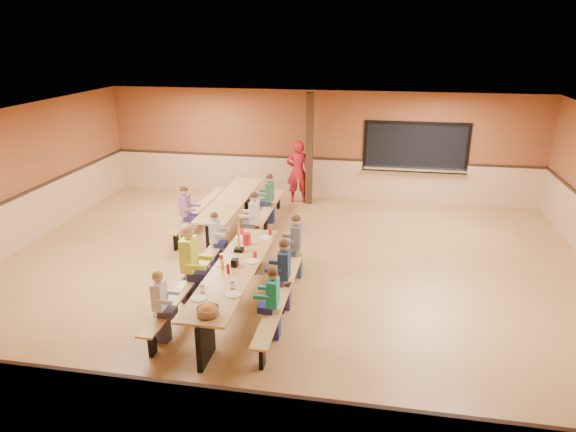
# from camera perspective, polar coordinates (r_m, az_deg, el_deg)

# --- Properties ---
(ground) EXTENTS (12.00, 12.00, 0.00)m
(ground) POSITION_cam_1_polar(r_m,az_deg,el_deg) (10.17, -0.07, -6.29)
(ground) COLOR olive
(ground) RESTS_ON ground
(room_envelope) EXTENTS (12.04, 10.04, 3.02)m
(room_envelope) POSITION_cam_1_polar(r_m,az_deg,el_deg) (9.89, -0.07, -2.70)
(room_envelope) COLOR brown
(room_envelope) RESTS_ON ground
(kitchen_pass_through) EXTENTS (2.78, 0.28, 1.38)m
(kitchen_pass_through) POSITION_cam_1_polar(r_m,az_deg,el_deg) (14.29, 13.98, 7.17)
(kitchen_pass_through) COLOR black
(kitchen_pass_through) RESTS_ON ground
(structural_post) EXTENTS (0.18, 0.18, 3.00)m
(structural_post) POSITION_cam_1_polar(r_m,az_deg,el_deg) (13.83, 2.39, 7.38)
(structural_post) COLOR #331E11
(structural_post) RESTS_ON ground
(cafeteria_table_main) EXTENTS (1.91, 3.70, 0.74)m
(cafeteria_table_main) POSITION_cam_1_polar(r_m,az_deg,el_deg) (8.78, -5.92, -7.03)
(cafeteria_table_main) COLOR #B68548
(cafeteria_table_main) RESTS_ON ground
(cafeteria_table_second) EXTENTS (1.91, 3.70, 0.74)m
(cafeteria_table_second) POSITION_cam_1_polar(r_m,az_deg,el_deg) (12.38, -6.23, 1.10)
(cafeteria_table_second) COLOR #B68548
(cafeteria_table_second) RESTS_ON ground
(seated_child_white_left) EXTENTS (0.35, 0.28, 1.16)m
(seated_child_white_left) POSITION_cam_1_polar(r_m,az_deg,el_deg) (8.05, -14.00, -9.76)
(seated_child_white_left) COLOR silver
(seated_child_white_left) RESTS_ON ground
(seated_adult_yellow) EXTENTS (0.47, 0.38, 1.41)m
(seated_adult_yellow) POSITION_cam_1_polar(r_m,az_deg,el_deg) (9.02, -10.88, -5.26)
(seated_adult_yellow) COLOR #DCF635
(seated_adult_yellow) RESTS_ON ground
(seated_child_grey_left) EXTENTS (0.34, 0.28, 1.15)m
(seated_child_grey_left) POSITION_cam_1_polar(r_m,az_deg,el_deg) (10.28, -8.09, -2.70)
(seated_child_grey_left) COLOR #AFAFAF
(seated_child_grey_left) RESTS_ON ground
(seated_child_teal_right) EXTENTS (0.34, 0.28, 1.15)m
(seated_child_teal_right) POSITION_cam_1_polar(r_m,az_deg,el_deg) (7.90, -1.67, -9.76)
(seated_child_teal_right) COLOR #168B72
(seated_child_teal_right) RESTS_ON ground
(seated_child_navy_right) EXTENTS (0.38, 0.31, 1.24)m
(seated_child_navy_right) POSITION_cam_1_polar(r_m,az_deg,el_deg) (8.68, -0.42, -6.56)
(seated_child_navy_right) COLOR navy
(seated_child_navy_right) RESTS_ON ground
(seated_child_char_right) EXTENTS (0.38, 0.31, 1.23)m
(seated_child_char_right) POSITION_cam_1_polar(r_m,az_deg,el_deg) (9.78, 0.91, -3.43)
(seated_child_char_right) COLOR #4E5458
(seated_child_char_right) RESTS_ON ground
(seated_child_purple_sec) EXTENTS (0.38, 0.31, 1.23)m
(seated_child_purple_sec) POSITION_cam_1_polar(r_m,az_deg,el_deg) (11.81, -11.31, 0.32)
(seated_child_purple_sec) COLOR #8A5C80
(seated_child_purple_sec) RESTS_ON ground
(seated_child_green_sec) EXTENTS (0.37, 0.31, 1.22)m
(seated_child_green_sec) POSITION_cam_1_polar(r_m,az_deg,el_deg) (12.59, -2.05, 1.91)
(seated_child_green_sec) COLOR #346D51
(seated_child_green_sec) RESTS_ON ground
(seated_child_tan_sec) EXTENTS (0.38, 0.31, 1.24)m
(seated_child_tan_sec) POSITION_cam_1_polar(r_m,az_deg,el_deg) (11.14, -3.75, -0.50)
(seated_child_tan_sec) COLOR beige
(seated_child_tan_sec) RESTS_ON ground
(standing_woman) EXTENTS (0.69, 0.50, 1.73)m
(standing_woman) POSITION_cam_1_polar(r_m,az_deg,el_deg) (14.08, 1.10, 4.96)
(standing_woman) COLOR #AC131E
(standing_woman) RESTS_ON ground
(punch_pitcher) EXTENTS (0.16, 0.16, 0.22)m
(punch_pitcher) POSITION_cam_1_polar(r_m,az_deg,el_deg) (9.56, -4.61, -2.55)
(punch_pitcher) COLOR red
(punch_pitcher) RESTS_ON cafeteria_table_main
(chip_bowl) EXTENTS (0.32, 0.32, 0.15)m
(chip_bowl) POSITION_cam_1_polar(r_m,az_deg,el_deg) (7.35, -8.90, -10.32)
(chip_bowl) COLOR orange
(chip_bowl) RESTS_ON cafeteria_table_main
(napkin_dispenser) EXTENTS (0.10, 0.14, 0.13)m
(napkin_dispenser) POSITION_cam_1_polar(r_m,az_deg,el_deg) (8.72, -5.93, -5.18)
(napkin_dispenser) COLOR black
(napkin_dispenser) RESTS_ON cafeteria_table_main
(condiment_mustard) EXTENTS (0.06, 0.06, 0.17)m
(condiment_mustard) POSITION_cam_1_polar(r_m,az_deg,el_deg) (8.61, -7.29, -5.43)
(condiment_mustard) COLOR yellow
(condiment_mustard) RESTS_ON cafeteria_table_main
(condiment_ketchup) EXTENTS (0.06, 0.06, 0.17)m
(condiment_ketchup) POSITION_cam_1_polar(r_m,az_deg,el_deg) (8.48, -6.67, -5.83)
(condiment_ketchup) COLOR #B2140F
(condiment_ketchup) RESTS_ON cafeteria_table_main
(table_paddle) EXTENTS (0.16, 0.16, 0.56)m
(table_paddle) POSITION_cam_1_polar(r_m,az_deg,el_deg) (9.26, -5.48, -3.14)
(table_paddle) COLOR black
(table_paddle) RESTS_ON cafeteria_table_main
(place_settings) EXTENTS (0.65, 3.30, 0.11)m
(place_settings) POSITION_cam_1_polar(r_m,az_deg,el_deg) (8.66, -5.98, -5.44)
(place_settings) COLOR beige
(place_settings) RESTS_ON cafeteria_table_main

